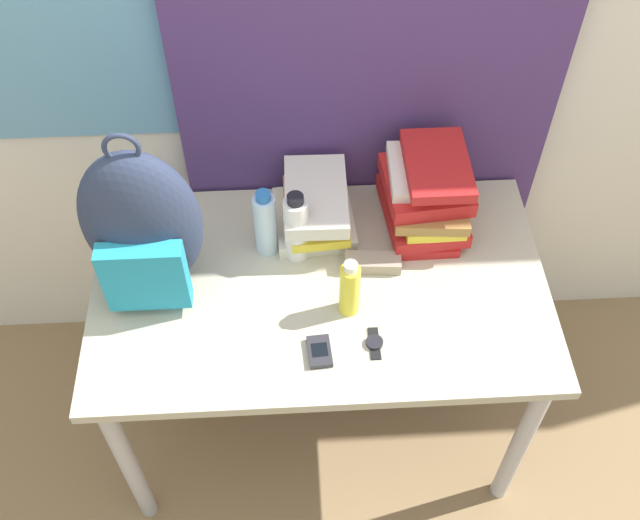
{
  "coord_description": "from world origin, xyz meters",
  "views": [
    {
      "loc": [
        -0.06,
        -0.83,
        2.28
      ],
      "look_at": [
        0.0,
        0.36,
        0.82
      ],
      "focal_mm": 42.0,
      "sensor_mm": 36.0,
      "label": 1
    }
  ],
  "objects_px": {
    "sports_bottle": "(296,228)",
    "sunglasses_case": "(373,263)",
    "backpack": "(142,228)",
    "wristwatch": "(375,343)",
    "water_bottle": "(265,224)",
    "sunscreen_bottle": "(350,289)",
    "book_stack_center": "(427,194)",
    "cell_phone": "(320,352)",
    "book_stack_left": "(315,209)"
  },
  "relations": [
    {
      "from": "backpack",
      "to": "book_stack_left",
      "type": "distance_m",
      "value": 0.48
    },
    {
      "from": "sports_bottle",
      "to": "sunglasses_case",
      "type": "xyz_separation_m",
      "value": [
        0.2,
        -0.06,
        -0.09
      ]
    },
    {
      "from": "backpack",
      "to": "water_bottle",
      "type": "bearing_deg",
      "value": 18.94
    },
    {
      "from": "book_stack_center",
      "to": "water_bottle",
      "type": "distance_m",
      "value": 0.44
    },
    {
      "from": "sports_bottle",
      "to": "sunscreen_bottle",
      "type": "distance_m",
      "value": 0.23
    },
    {
      "from": "sunglasses_case",
      "to": "book_stack_left",
      "type": "bearing_deg",
      "value": 133.3
    },
    {
      "from": "cell_phone",
      "to": "wristwatch",
      "type": "bearing_deg",
      "value": 8.23
    },
    {
      "from": "sunscreen_bottle",
      "to": "sunglasses_case",
      "type": "bearing_deg",
      "value": 60.88
    },
    {
      "from": "book_stack_left",
      "to": "wristwatch",
      "type": "xyz_separation_m",
      "value": [
        0.13,
        -0.4,
        -0.06
      ]
    },
    {
      "from": "backpack",
      "to": "water_bottle",
      "type": "distance_m",
      "value": 0.33
    },
    {
      "from": "backpack",
      "to": "sunscreen_bottle",
      "type": "distance_m",
      "value": 0.53
    },
    {
      "from": "sports_bottle",
      "to": "sunglasses_case",
      "type": "distance_m",
      "value": 0.23
    },
    {
      "from": "sunscreen_bottle",
      "to": "book_stack_center",
      "type": "bearing_deg",
      "value": 51.11
    },
    {
      "from": "sunscreen_bottle",
      "to": "wristwatch",
      "type": "bearing_deg",
      "value": -63.14
    },
    {
      "from": "sunglasses_case",
      "to": "wristwatch",
      "type": "xyz_separation_m",
      "value": [
        -0.02,
        -0.24,
        -0.01
      ]
    },
    {
      "from": "backpack",
      "to": "sunglasses_case",
      "type": "xyz_separation_m",
      "value": [
        0.57,
        0.02,
        -0.2
      ]
    },
    {
      "from": "sunglasses_case",
      "to": "backpack",
      "type": "bearing_deg",
      "value": -177.91
    },
    {
      "from": "wristwatch",
      "to": "book_stack_left",
      "type": "bearing_deg",
      "value": 107.76
    },
    {
      "from": "sunglasses_case",
      "to": "wristwatch",
      "type": "height_order",
      "value": "sunglasses_case"
    },
    {
      "from": "wristwatch",
      "to": "backpack",
      "type": "bearing_deg",
      "value": 158.08
    },
    {
      "from": "sunscreen_bottle",
      "to": "cell_phone",
      "type": "height_order",
      "value": "sunscreen_bottle"
    },
    {
      "from": "book_stack_left",
      "to": "sports_bottle",
      "type": "relative_size",
      "value": 1.25
    },
    {
      "from": "water_bottle",
      "to": "wristwatch",
      "type": "bearing_deg",
      "value": -50.97
    },
    {
      "from": "backpack",
      "to": "sports_bottle",
      "type": "relative_size",
      "value": 2.27
    },
    {
      "from": "book_stack_center",
      "to": "water_bottle",
      "type": "bearing_deg",
      "value": -170.36
    },
    {
      "from": "book_stack_center",
      "to": "sports_bottle",
      "type": "relative_size",
      "value": 1.32
    },
    {
      "from": "backpack",
      "to": "cell_phone",
      "type": "bearing_deg",
      "value": -30.24
    },
    {
      "from": "water_bottle",
      "to": "sports_bottle",
      "type": "height_order",
      "value": "sports_bottle"
    },
    {
      "from": "water_bottle",
      "to": "sunglasses_case",
      "type": "xyz_separation_m",
      "value": [
        0.28,
        -0.08,
        -0.08
      ]
    },
    {
      "from": "book_stack_left",
      "to": "wristwatch",
      "type": "bearing_deg",
      "value": -72.24
    },
    {
      "from": "sunglasses_case",
      "to": "sunscreen_bottle",
      "type": "bearing_deg",
      "value": -119.12
    },
    {
      "from": "sunscreen_bottle",
      "to": "wristwatch",
      "type": "height_order",
      "value": "sunscreen_bottle"
    },
    {
      "from": "book_stack_center",
      "to": "backpack",
      "type": "bearing_deg",
      "value": -166.55
    },
    {
      "from": "backpack",
      "to": "cell_phone",
      "type": "relative_size",
      "value": 5.57
    },
    {
      "from": "sports_bottle",
      "to": "backpack",
      "type": "bearing_deg",
      "value": -168.06
    },
    {
      "from": "book_stack_left",
      "to": "sports_bottle",
      "type": "xyz_separation_m",
      "value": [
        -0.05,
        -0.1,
        0.04
      ]
    },
    {
      "from": "water_bottle",
      "to": "wristwatch",
      "type": "distance_m",
      "value": 0.43
    },
    {
      "from": "book_stack_center",
      "to": "cell_phone",
      "type": "xyz_separation_m",
      "value": [
        -0.31,
        -0.42,
        -0.11
      ]
    },
    {
      "from": "book_stack_center",
      "to": "sunscreen_bottle",
      "type": "relative_size",
      "value": 1.61
    },
    {
      "from": "sports_bottle",
      "to": "sunglasses_case",
      "type": "bearing_deg",
      "value": -16.21
    },
    {
      "from": "book_stack_left",
      "to": "cell_phone",
      "type": "distance_m",
      "value": 0.42
    },
    {
      "from": "book_stack_center",
      "to": "sunglasses_case",
      "type": "bearing_deg",
      "value": -135.67
    },
    {
      "from": "sunglasses_case",
      "to": "wristwatch",
      "type": "distance_m",
      "value": 0.24
    },
    {
      "from": "cell_phone",
      "to": "backpack",
      "type": "bearing_deg",
      "value": 149.76
    },
    {
      "from": "book_stack_center",
      "to": "sports_bottle",
      "type": "bearing_deg",
      "value": -165.0
    },
    {
      "from": "backpack",
      "to": "book_stack_center",
      "type": "xyz_separation_m",
      "value": [
        0.73,
        0.17,
        -0.1
      ]
    },
    {
      "from": "book_stack_left",
      "to": "wristwatch",
      "type": "height_order",
      "value": "book_stack_left"
    },
    {
      "from": "cell_phone",
      "to": "sunglasses_case",
      "type": "bearing_deg",
      "value": 59.34
    },
    {
      "from": "water_bottle",
      "to": "wristwatch",
      "type": "height_order",
      "value": "water_bottle"
    },
    {
      "from": "wristwatch",
      "to": "sunscreen_bottle",
      "type": "bearing_deg",
      "value": 116.86
    }
  ]
}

